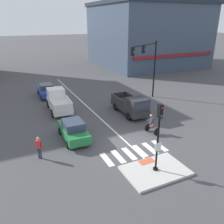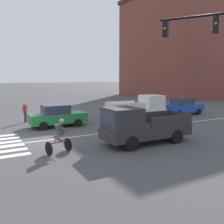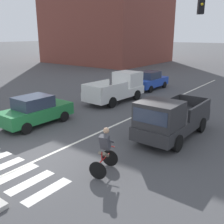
{
  "view_description": "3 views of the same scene",
  "coord_description": "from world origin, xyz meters",
  "px_view_note": "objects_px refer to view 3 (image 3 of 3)",
  "views": [
    {
      "loc": [
        -7.9,
        -13.87,
        9.06
      ],
      "look_at": [
        0.4,
        3.59,
        1.44
      ],
      "focal_mm": 37.43,
      "sensor_mm": 36.0,
      "label": 1
    },
    {
      "loc": [
        14.17,
        -2.39,
        3.67
      ],
      "look_at": [
        1.25,
        4.85,
        1.54
      ],
      "focal_mm": 39.12,
      "sensor_mm": 36.0,
      "label": 2
    },
    {
      "loc": [
        8.38,
        -5.78,
        4.91
      ],
      "look_at": [
        0.56,
        4.58,
        1.02
      ],
      "focal_mm": 41.97,
      "sensor_mm": 36.0,
      "label": 3
    }
  ],
  "objects_px": {
    "car_green_westbound_near": "(36,111)",
    "car_blue_westbound_distant": "(150,80)",
    "pickup_truck_charcoal_eastbound_mid": "(170,120)",
    "cyclist": "(105,150)",
    "pickup_truck_white_westbound_far": "(119,88)"
  },
  "relations": [
    {
      "from": "car_green_westbound_near",
      "to": "car_blue_westbound_distant",
      "type": "xyz_separation_m",
      "value": [
        0.23,
        12.53,
        0.0
      ]
    },
    {
      "from": "car_green_westbound_near",
      "to": "car_blue_westbound_distant",
      "type": "relative_size",
      "value": 1.0
    },
    {
      "from": "car_green_westbound_near",
      "to": "pickup_truck_charcoal_eastbound_mid",
      "type": "height_order",
      "value": "pickup_truck_charcoal_eastbound_mid"
    },
    {
      "from": "cyclist",
      "to": "car_blue_westbound_distant",
      "type": "bearing_deg",
      "value": 113.16
    },
    {
      "from": "car_blue_westbound_distant",
      "to": "car_green_westbound_near",
      "type": "bearing_deg",
      "value": -91.03
    },
    {
      "from": "car_green_westbound_near",
      "to": "cyclist",
      "type": "xyz_separation_m",
      "value": [
        6.36,
        -1.8,
        0.06
      ]
    },
    {
      "from": "car_green_westbound_near",
      "to": "pickup_truck_charcoal_eastbound_mid",
      "type": "xyz_separation_m",
      "value": [
        6.88,
        2.54,
        0.17
      ]
    },
    {
      "from": "car_blue_westbound_distant",
      "to": "cyclist",
      "type": "relative_size",
      "value": 2.46
    },
    {
      "from": "pickup_truck_charcoal_eastbound_mid",
      "to": "car_blue_westbound_distant",
      "type": "bearing_deg",
      "value": 123.66
    },
    {
      "from": "pickup_truck_white_westbound_far",
      "to": "cyclist",
      "type": "bearing_deg",
      "value": -57.05
    },
    {
      "from": "car_blue_westbound_distant",
      "to": "pickup_truck_charcoal_eastbound_mid",
      "type": "height_order",
      "value": "pickup_truck_charcoal_eastbound_mid"
    },
    {
      "from": "pickup_truck_charcoal_eastbound_mid",
      "to": "cyclist",
      "type": "relative_size",
      "value": 3.05
    },
    {
      "from": "pickup_truck_charcoal_eastbound_mid",
      "to": "pickup_truck_white_westbound_far",
      "type": "relative_size",
      "value": 0.99
    },
    {
      "from": "car_green_westbound_near",
      "to": "pickup_truck_charcoal_eastbound_mid",
      "type": "relative_size",
      "value": 0.81
    },
    {
      "from": "car_green_westbound_near",
      "to": "pickup_truck_white_westbound_far",
      "type": "distance_m",
      "value": 7.27
    }
  ]
}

